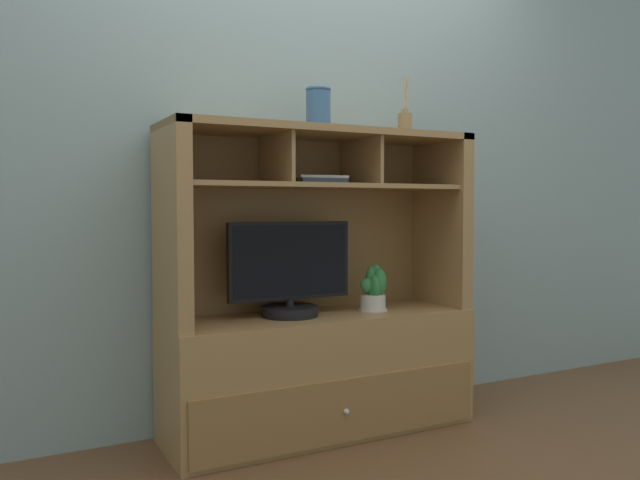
% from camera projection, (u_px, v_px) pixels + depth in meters
% --- Properties ---
extents(floor_plane, '(6.00, 6.00, 0.02)m').
position_uv_depth(floor_plane, '(320.00, 432.00, 2.81)').
color(floor_plane, brown).
rests_on(floor_plane, ground).
extents(back_wall, '(6.00, 0.02, 2.80)m').
position_uv_depth(back_wall, '(295.00, 117.00, 2.95)').
color(back_wall, '#859A98').
rests_on(back_wall, ground).
extents(media_console, '(1.36, 0.46, 1.32)m').
position_uv_depth(media_console, '(319.00, 335.00, 2.79)').
color(media_console, '#9D7545').
rests_on(media_console, ground).
extents(tv_monitor, '(0.55, 0.24, 0.40)m').
position_uv_depth(tv_monitor, '(290.00, 276.00, 2.72)').
color(tv_monitor, black).
rests_on(tv_monitor, media_console).
extents(potted_orchid, '(0.13, 0.13, 0.21)m').
position_uv_depth(potted_orchid, '(373.00, 290.00, 2.87)').
color(potted_orchid, beige).
rests_on(potted_orchid, media_console).
extents(magazine_stack_left, '(0.24, 0.24, 0.03)m').
position_uv_depth(magazine_stack_left, '(316.00, 180.00, 2.75)').
color(magazine_stack_left, '#313A43').
rests_on(magazine_stack_left, media_console).
extents(diffuser_bottle, '(0.06, 0.06, 0.27)m').
position_uv_depth(diffuser_bottle, '(405.00, 123.00, 2.94)').
color(diffuser_bottle, olive).
rests_on(diffuser_bottle, media_console).
extents(ceramic_vase, '(0.11, 0.11, 0.18)m').
position_uv_depth(ceramic_vase, '(318.00, 109.00, 2.75)').
color(ceramic_vase, '#375D84').
rests_on(ceramic_vase, media_console).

